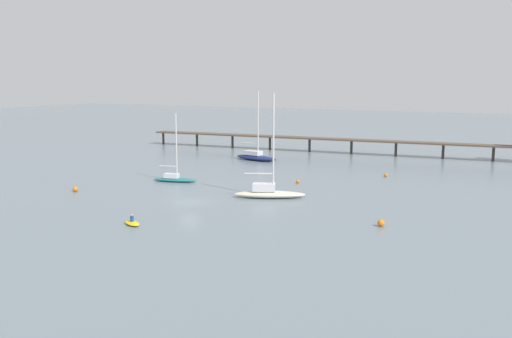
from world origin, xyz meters
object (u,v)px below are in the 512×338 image
object	(u,v)px
pier	(408,137)
mooring_buoy_inner	(386,175)
sailboat_navy	(256,156)
mooring_buoy_mid	(381,223)
mooring_buoy_near	(298,181)
sailboat_cream	(269,191)
sailboat_teal	(174,177)
dinghy_yellow	(132,223)
mooring_buoy_outer	(75,189)

from	to	relation	value
pier	mooring_buoy_inner	xyz separation A→B (m)	(1.73, -23.71, -3.47)
sailboat_navy	mooring_buoy_mid	world-z (taller)	sailboat_navy
pier	mooring_buoy_near	distance (m)	35.80
sailboat_cream	mooring_buoy_mid	distance (m)	17.83
sailboat_teal	mooring_buoy_mid	xyz separation A→B (m)	(33.31, -11.34, -0.26)
sailboat_navy	mooring_buoy_inner	distance (m)	26.44
mooring_buoy_near	mooring_buoy_mid	bearing A→B (deg)	-47.49
sailboat_cream	sailboat_navy	xyz separation A→B (m)	(-16.16, 28.36, -0.03)
sailboat_navy	mooring_buoy_inner	world-z (taller)	sailboat_navy
sailboat_navy	mooring_buoy_near	bearing A→B (deg)	-48.25
mooring_buoy_near	dinghy_yellow	bearing A→B (deg)	-102.32
sailboat_teal	dinghy_yellow	size ratio (longest dim) A/B	3.52
sailboat_teal	mooring_buoy_inner	size ratio (longest dim) A/B	19.18
dinghy_yellow	mooring_buoy_mid	size ratio (longest dim) A/B	3.79
mooring_buoy_outer	mooring_buoy_mid	world-z (taller)	mooring_buoy_mid
sailboat_cream	pier	bearing A→B (deg)	80.38
mooring_buoy_inner	mooring_buoy_near	bearing A→B (deg)	-132.28
sailboat_teal	mooring_buoy_mid	size ratio (longest dim) A/B	13.37
dinghy_yellow	mooring_buoy_near	size ratio (longest dim) A/B	5.58
pier	sailboat_cream	bearing A→B (deg)	-99.62
mooring_buoy_outer	pier	bearing A→B (deg)	58.93
dinghy_yellow	mooring_buoy_near	xyz separation A→B (m)	(6.36, 29.10, 0.04)
sailboat_teal	mooring_buoy_near	distance (m)	17.97
sailboat_teal	sailboat_navy	xyz separation A→B (m)	(0.94, 24.44, 0.15)
dinghy_yellow	sailboat_teal	bearing A→B (deg)	114.74
pier	mooring_buoy_outer	size ratio (longest dim) A/B	111.63
pier	sailboat_teal	xyz separation A→B (m)	(-24.81, -41.58, -3.10)
pier	sailboat_cream	world-z (taller)	sailboat_cream
sailboat_cream	mooring_buoy_near	world-z (taller)	sailboat_cream
mooring_buoy_near	mooring_buoy_inner	xyz separation A→B (m)	(9.96, 10.96, 0.01)
pier	mooring_buoy_mid	world-z (taller)	pier
sailboat_cream	dinghy_yellow	distance (m)	19.52
sailboat_navy	mooring_buoy_inner	size ratio (longest dim) A/B	24.32
sailboat_teal	dinghy_yellow	bearing A→B (deg)	-65.26
sailboat_navy	dinghy_yellow	size ratio (longest dim) A/B	4.47
mooring_buoy_outer	mooring_buoy_inner	distance (m)	45.30
dinghy_yellow	mooring_buoy_near	world-z (taller)	dinghy_yellow
sailboat_cream	sailboat_teal	bearing A→B (deg)	167.07
pier	mooring_buoy_near	world-z (taller)	pier
sailboat_cream	mooring_buoy_near	bearing A→B (deg)	92.73
mooring_buoy_outer	sailboat_cream	bearing A→B (deg)	18.24
mooring_buoy_outer	sailboat_teal	bearing A→B (deg)	58.10
pier	mooring_buoy_outer	distance (m)	62.67
mooring_buoy_mid	mooring_buoy_near	bearing A→B (deg)	132.51
sailboat_cream	mooring_buoy_mid	size ratio (longest dim) A/B	17.58
mooring_buoy_outer	mooring_buoy_inner	size ratio (longest dim) A/B	1.38
sailboat_cream	sailboat_teal	distance (m)	17.54
sailboat_cream	mooring_buoy_near	size ratio (longest dim) A/B	25.86
dinghy_yellow	mooring_buoy_inner	xyz separation A→B (m)	(16.32, 40.06, 0.05)
sailboat_cream	dinghy_yellow	xyz separation A→B (m)	(-6.87, -18.26, -0.60)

